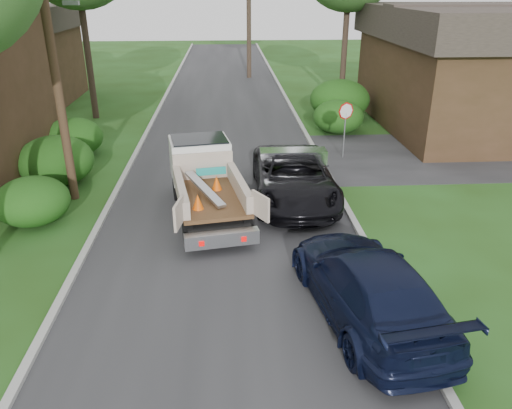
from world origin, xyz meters
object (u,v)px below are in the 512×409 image
object	(u,v)px
utility_pole	(52,50)
flatbed_truck	(204,174)
house_left_far	(13,53)
house_right	(474,67)
black_pickup	(294,177)
navy_suv	(368,285)
stop_sign	(345,118)

from	to	relation	value
utility_pole	flatbed_truck	xyz separation A→B (m)	(4.72, -0.95, -4.01)
house_left_far	house_right	distance (m)	27.68
flatbed_truck	black_pickup	distance (m)	3.21
utility_pole	black_pickup	bearing A→B (deg)	-3.50
black_pickup	navy_suv	xyz separation A→B (m)	(0.78, -7.00, -0.01)
house_right	flatbed_truck	xyz separation A→B (m)	(-13.76, -9.97, -1.99)
black_pickup	flatbed_truck	bearing A→B (deg)	-170.20
flatbed_truck	black_pickup	world-z (taller)	flatbed_truck
utility_pole	black_pickup	distance (m)	9.01
stop_sign	navy_suv	world-z (taller)	stop_sign
house_right	flatbed_truck	distance (m)	17.11
house_right	navy_suv	world-z (taller)	house_right
stop_sign	utility_pole	size ratio (longest dim) A/B	0.25
black_pickup	navy_suv	bearing A→B (deg)	-82.30
utility_pole	house_left_far	bearing A→B (deg)	115.23
utility_pole	stop_sign	bearing A→B (deg)	20.62
stop_sign	house_left_far	distance (m)	22.81
house_left_far	house_right	size ratio (longest dim) A/B	0.58
stop_sign	flatbed_truck	xyz separation A→B (m)	(-5.96, -4.97, -0.61)
navy_suv	house_left_far	bearing A→B (deg)	-64.91
house_right	flatbed_truck	size ratio (longest dim) A/B	2.17
flatbed_truck	house_right	bearing A→B (deg)	26.14
house_left_far	flatbed_truck	distance (m)	22.11
utility_pole	navy_suv	xyz separation A→B (m)	(8.66, -7.48, -4.35)
navy_suv	flatbed_truck	bearing A→B (deg)	-68.05
house_right	black_pickup	distance (m)	14.42
black_pickup	navy_suv	world-z (taller)	black_pickup
house_left_far	black_pickup	distance (m)	23.75
house_right	black_pickup	world-z (taller)	house_right
black_pickup	stop_sign	bearing A→B (deg)	59.43
utility_pole	black_pickup	xyz separation A→B (m)	(7.88, -0.48, -4.34)
utility_pole	flatbed_truck	size ratio (longest dim) A/B	1.67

